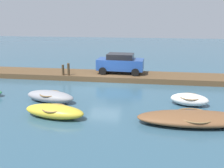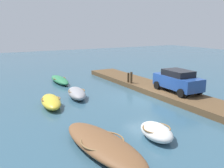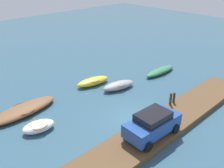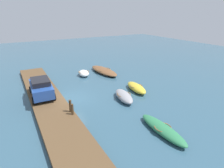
{
  "view_description": "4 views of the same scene",
  "coord_description": "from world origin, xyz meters",
  "px_view_note": "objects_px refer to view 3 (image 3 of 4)",
  "views": [
    {
      "loc": [
        -3.29,
        18.63,
        5.33
      ],
      "look_at": [
        -1.13,
        3.81,
        1.16
      ],
      "focal_mm": 39.99,
      "sensor_mm": 36.0,
      "label": 1
    },
    {
      "loc": [
        -14.54,
        11.14,
        5.32
      ],
      "look_at": [
        1.18,
        2.19,
        1.14
      ],
      "focal_mm": 39.74,
      "sensor_mm": 36.0,
      "label": 2
    },
    {
      "loc": [
        -12.06,
        -10.28,
        10.75
      ],
      "look_at": [
        1.18,
        3.69,
        1.3
      ],
      "focal_mm": 40.16,
      "sensor_mm": 36.0,
      "label": 3
    },
    {
      "loc": [
        16.14,
        -4.44,
        7.86
      ],
      "look_at": [
        0.81,
        4.21,
        1.0
      ],
      "focal_mm": 29.71,
      "sensor_mm": 36.0,
      "label": 4
    }
  ],
  "objects_px": {
    "dinghy_white": "(38,126)",
    "mooring_post_mid_west": "(174,98)",
    "rowboat_yellow": "(93,81)",
    "mooring_post_west": "(171,99)",
    "parked_car": "(152,124)",
    "rowboat_green": "(160,71)",
    "rowboat_grey": "(119,85)",
    "motorboat_brown": "(23,110)"
  },
  "relations": [
    {
      "from": "rowboat_yellow",
      "to": "rowboat_grey",
      "type": "bearing_deg",
      "value": -55.2
    },
    {
      "from": "rowboat_yellow",
      "to": "dinghy_white",
      "type": "height_order",
      "value": "dinghy_white"
    },
    {
      "from": "mooring_post_west",
      "to": "mooring_post_mid_west",
      "type": "distance_m",
      "value": 0.48
    },
    {
      "from": "rowboat_green",
      "to": "motorboat_brown",
      "type": "xyz_separation_m",
      "value": [
        -14.13,
        2.65,
        0.02
      ]
    },
    {
      "from": "rowboat_grey",
      "to": "mooring_post_west",
      "type": "distance_m",
      "value": 5.41
    },
    {
      "from": "mooring_post_west",
      "to": "dinghy_white",
      "type": "bearing_deg",
      "value": 152.9
    },
    {
      "from": "rowboat_yellow",
      "to": "dinghy_white",
      "type": "xyz_separation_m",
      "value": [
        -7.45,
        -3.03,
        0.01
      ]
    },
    {
      "from": "mooring_post_mid_west",
      "to": "rowboat_yellow",
      "type": "bearing_deg",
      "value": 105.53
    },
    {
      "from": "rowboat_yellow",
      "to": "parked_car",
      "type": "distance_m",
      "value": 9.52
    },
    {
      "from": "parked_car",
      "to": "rowboat_grey",
      "type": "bearing_deg",
      "value": 63.94
    },
    {
      "from": "dinghy_white",
      "to": "mooring_post_mid_west",
      "type": "distance_m",
      "value": 10.67
    },
    {
      "from": "rowboat_green",
      "to": "parked_car",
      "type": "height_order",
      "value": "parked_car"
    },
    {
      "from": "rowboat_green",
      "to": "mooring_post_west",
      "type": "relative_size",
      "value": 4.23
    },
    {
      "from": "dinghy_white",
      "to": "mooring_post_west",
      "type": "height_order",
      "value": "mooring_post_west"
    },
    {
      "from": "motorboat_brown",
      "to": "parked_car",
      "type": "height_order",
      "value": "parked_car"
    },
    {
      "from": "motorboat_brown",
      "to": "mooring_post_west",
      "type": "distance_m",
      "value": 11.66
    },
    {
      "from": "motorboat_brown",
      "to": "rowboat_grey",
      "type": "bearing_deg",
      "value": -19.17
    },
    {
      "from": "dinghy_white",
      "to": "motorboat_brown",
      "type": "relative_size",
      "value": 0.42
    },
    {
      "from": "rowboat_grey",
      "to": "motorboat_brown",
      "type": "height_order",
      "value": "rowboat_grey"
    },
    {
      "from": "rowboat_grey",
      "to": "mooring_post_mid_west",
      "type": "height_order",
      "value": "mooring_post_mid_west"
    },
    {
      "from": "mooring_post_mid_west",
      "to": "parked_car",
      "type": "relative_size",
      "value": 0.22
    },
    {
      "from": "rowboat_grey",
      "to": "mooring_post_mid_west",
      "type": "xyz_separation_m",
      "value": [
        0.97,
        -5.36,
        0.51
      ]
    },
    {
      "from": "rowboat_grey",
      "to": "motorboat_brown",
      "type": "relative_size",
      "value": 0.59
    },
    {
      "from": "dinghy_white",
      "to": "parked_car",
      "type": "xyz_separation_m",
      "value": [
        4.93,
        -6.1,
        0.96
      ]
    },
    {
      "from": "rowboat_yellow",
      "to": "motorboat_brown",
      "type": "xyz_separation_m",
      "value": [
        -7.24,
        -0.19,
        -0.04
      ]
    },
    {
      "from": "rowboat_grey",
      "to": "mooring_post_west",
      "type": "height_order",
      "value": "mooring_post_west"
    },
    {
      "from": "rowboat_green",
      "to": "mooring_post_mid_west",
      "type": "bearing_deg",
      "value": -133.1
    },
    {
      "from": "rowboat_grey",
      "to": "mooring_post_west",
      "type": "relative_size",
      "value": 3.37
    },
    {
      "from": "motorboat_brown",
      "to": "dinghy_white",
      "type": "bearing_deg",
      "value": -99.0
    },
    {
      "from": "rowboat_green",
      "to": "rowboat_yellow",
      "type": "bearing_deg",
      "value": 158.9
    },
    {
      "from": "motorboat_brown",
      "to": "rowboat_green",
      "type": "bearing_deg",
      "value": -15.48
    },
    {
      "from": "rowboat_yellow",
      "to": "mooring_post_west",
      "type": "distance_m",
      "value": 7.89
    },
    {
      "from": "rowboat_grey",
      "to": "parked_car",
      "type": "distance_m",
      "value": 7.79
    },
    {
      "from": "mooring_post_west",
      "to": "parked_car",
      "type": "height_order",
      "value": "parked_car"
    },
    {
      "from": "rowboat_green",
      "to": "mooring_post_mid_west",
      "type": "height_order",
      "value": "mooring_post_mid_west"
    },
    {
      "from": "dinghy_white",
      "to": "mooring_post_mid_west",
      "type": "bearing_deg",
      "value": -15.06
    },
    {
      "from": "parked_car",
      "to": "rowboat_yellow",
      "type": "bearing_deg",
      "value": 76.97
    },
    {
      "from": "rowboat_grey",
      "to": "mooring_post_west",
      "type": "xyz_separation_m",
      "value": [
        0.49,
        -5.36,
        0.58
      ]
    },
    {
      "from": "rowboat_green",
      "to": "mooring_post_mid_west",
      "type": "distance_m",
      "value": 6.82
    },
    {
      "from": "dinghy_white",
      "to": "motorboat_brown",
      "type": "bearing_deg",
      "value": 96.72
    },
    {
      "from": "rowboat_yellow",
      "to": "dinghy_white",
      "type": "distance_m",
      "value": 8.04
    },
    {
      "from": "rowboat_grey",
      "to": "parked_car",
      "type": "bearing_deg",
      "value": -106.87
    }
  ]
}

